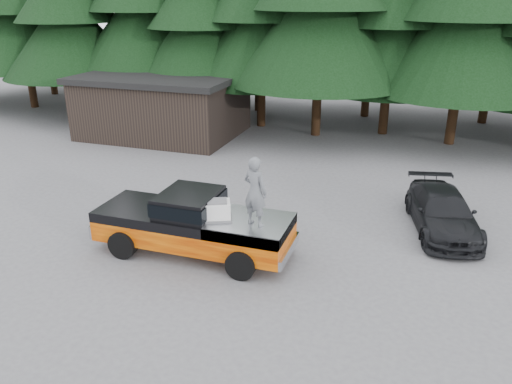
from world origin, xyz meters
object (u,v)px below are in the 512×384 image
(parked_car, at_px, (442,212))
(pickup_truck, at_px, (194,232))
(man_on_bed, at_px, (255,192))
(air_compressor, at_px, (217,211))
(utility_building, at_px, (163,104))

(parked_car, bearing_deg, pickup_truck, -163.03)
(pickup_truck, bearing_deg, man_on_bed, -6.79)
(air_compressor, height_order, man_on_bed, man_on_bed)
(parked_car, xyz_separation_m, utility_building, (-14.50, 8.04, 1.01))
(air_compressor, relative_size, parked_car, 0.16)
(utility_building, bearing_deg, man_on_bed, -52.35)
(utility_building, bearing_deg, parked_car, -29.00)
(pickup_truck, distance_m, air_compressor, 1.28)
(pickup_truck, relative_size, utility_building, 0.71)
(parked_car, distance_m, utility_building, 16.61)
(man_on_bed, distance_m, utility_building, 15.50)
(air_compressor, bearing_deg, man_on_bed, -25.36)
(utility_building, bearing_deg, pickup_truck, -58.22)
(man_on_bed, bearing_deg, pickup_truck, 10.79)
(air_compressor, xyz_separation_m, man_on_bed, (1.14, -0.03, 0.74))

